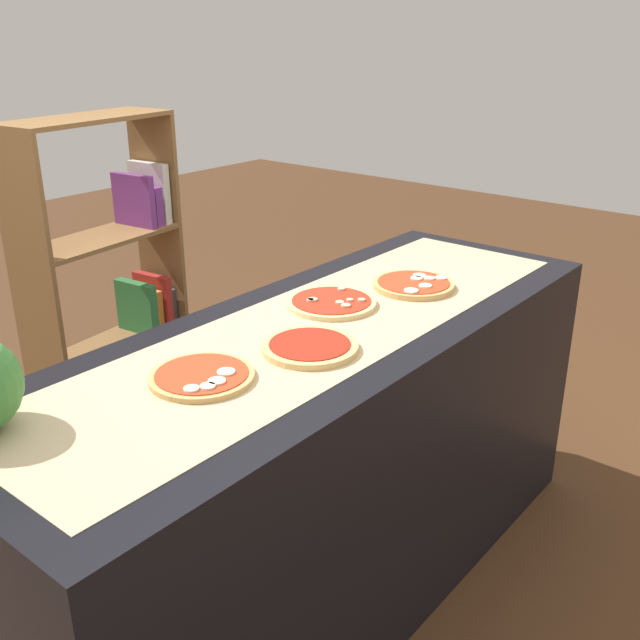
% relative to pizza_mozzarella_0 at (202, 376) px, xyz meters
% --- Properties ---
extents(ground_plane, '(12.00, 12.00, 0.00)m').
position_rel_pizza_mozzarella_0_xyz_m(ground_plane, '(0.46, -0.01, -0.96)').
color(ground_plane, '#4C2D19').
extents(counter, '(2.17, 0.74, 0.95)m').
position_rel_pizza_mozzarella_0_xyz_m(counter, '(0.46, -0.01, -0.49)').
color(counter, black).
rests_on(counter, ground_plane).
extents(parchment_paper, '(2.01, 0.54, 0.00)m').
position_rel_pizza_mozzarella_0_xyz_m(parchment_paper, '(0.46, -0.01, -0.01)').
color(parchment_paper, tan).
rests_on(parchment_paper, counter).
extents(pizza_mozzarella_0, '(0.26, 0.26, 0.02)m').
position_rel_pizza_mozzarella_0_xyz_m(pizza_mozzarella_0, '(0.00, 0.00, 0.00)').
color(pizza_mozzarella_0, tan).
rests_on(pizza_mozzarella_0, parchment_paper).
extents(pizza_plain_1, '(0.26, 0.26, 0.02)m').
position_rel_pizza_mozzarella_0_xyz_m(pizza_plain_1, '(0.30, -0.09, 0.00)').
color(pizza_plain_1, '#DBB26B').
rests_on(pizza_plain_1, parchment_paper).
extents(pizza_mushroom_2, '(0.28, 0.28, 0.02)m').
position_rel_pizza_mozzarella_0_xyz_m(pizza_mushroom_2, '(0.61, 0.07, 0.00)').
color(pizza_mushroom_2, '#E5C17F').
rests_on(pizza_mushroom_2, parchment_paper).
extents(pizza_mozzarella_3, '(0.27, 0.27, 0.03)m').
position_rel_pizza_mozzarella_0_xyz_m(pizza_mozzarella_3, '(0.91, -0.04, 0.00)').
color(pizza_mozzarella_3, tan).
rests_on(pizza_mozzarella_3, parchment_paper).
extents(bookshelf, '(0.73, 0.35, 1.45)m').
position_rel_pizza_mozzarella_0_xyz_m(bookshelf, '(0.67, 1.27, -0.30)').
color(bookshelf, brown).
rests_on(bookshelf, ground_plane).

